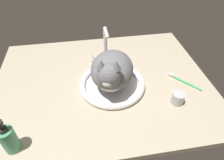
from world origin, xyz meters
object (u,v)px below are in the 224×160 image
object	(u,v)px
faucet	(106,49)
cat	(112,71)
sink_basin	(112,84)
metal_jar	(178,98)
soap_pump_bottle	(9,139)
toothbrush	(184,81)

from	to	relation	value
faucet	cat	size ratio (longest dim) A/B	0.63
sink_basin	metal_jar	distance (cm)	31.35
faucet	soap_pump_bottle	size ratio (longest dim) A/B	1.31
faucet	metal_jar	xyz separation A→B (cm)	(27.16, -36.57, -5.56)
soap_pump_bottle	faucet	bearing A→B (deg)	49.16
faucet	metal_jar	size ratio (longest dim) A/B	3.70
sink_basin	cat	size ratio (longest dim) A/B	0.97
faucet	soap_pump_bottle	xyz separation A→B (cm)	(-41.40, -47.90, -2.39)
cat	toothbrush	distance (cm)	38.24
sink_basin	metal_jar	size ratio (longest dim) A/B	5.70
metal_jar	toothbrush	world-z (taller)	metal_jar
sink_basin	faucet	size ratio (longest dim) A/B	1.54
faucet	toothbrush	world-z (taller)	faucet
soap_pump_bottle	sink_basin	bearing A→B (deg)	33.03
cat	faucet	bearing A→B (deg)	88.73
cat	sink_basin	bearing A→B (deg)	73.02
metal_jar	toothbrush	size ratio (longest dim) A/B	0.39
faucet	cat	distance (cm)	22.78
sink_basin	soap_pump_bottle	distance (cm)	49.61
sink_basin	faucet	world-z (taller)	faucet
faucet	soap_pump_bottle	bearing A→B (deg)	-130.84
soap_pump_bottle	metal_jar	size ratio (longest dim) A/B	2.82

